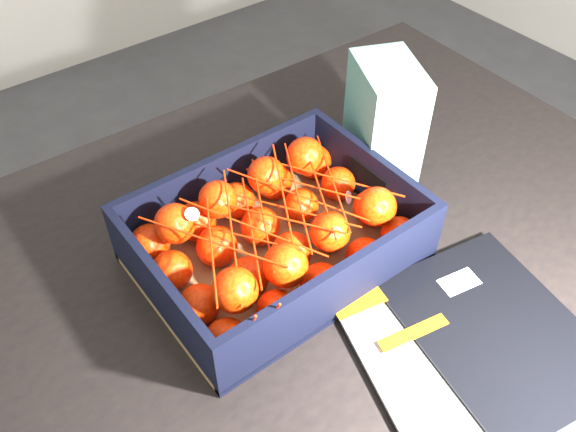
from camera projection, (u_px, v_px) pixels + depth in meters
ground at (344, 317)px, 1.72m from camera, size 3.50×3.50×0.00m
table at (298, 274)px, 1.00m from camera, size 1.22×0.83×0.75m
magazine_stack at (470, 352)px, 0.77m from camera, size 0.35×0.36×0.02m
produce_crate at (275, 242)px, 0.87m from camera, size 0.38×0.29×0.11m
clementine_heap at (274, 232)px, 0.86m from camera, size 0.36×0.27×0.10m
mesh_net at (274, 215)px, 0.82m from camera, size 0.32×0.25×0.09m
retail_carton at (384, 123)px, 0.96m from camera, size 0.14×0.16×0.20m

